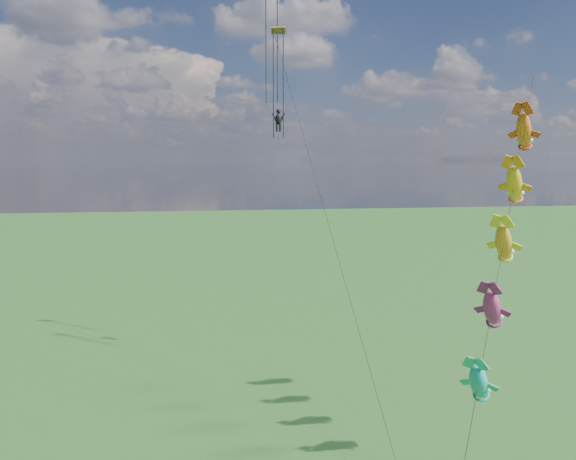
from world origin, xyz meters
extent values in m
cylinder|color=black|center=(22.46, 1.24, 10.16)|extent=(10.20, 12.15, 20.05)
ellipsoid|color=#1995BF|center=(20.22, -1.42, 5.76)|extent=(1.92, 2.07, 2.30)
ellipsoid|color=#D83370|center=(21.65, 0.27, 8.56)|extent=(1.92, 2.07, 2.30)
ellipsoid|color=#D84419|center=(23.07, 1.97, 11.36)|extent=(1.92, 2.07, 2.30)
ellipsoid|color=yellow|center=(24.49, 3.66, 14.17)|extent=(1.92, 2.07, 2.30)
ellipsoid|color=orange|center=(25.92, 5.36, 16.97)|extent=(1.92, 2.07, 2.30)
cylinder|color=black|center=(15.81, 10.23, 12.63)|extent=(4.16, 16.59, 24.98)
cube|color=green|center=(13.78, 15.35, 24.06)|extent=(1.00, 0.56, 0.48)
cylinder|color=black|center=(13.44, 15.35, 20.40)|extent=(0.08, 0.08, 7.31)
cylinder|color=black|center=(14.11, 15.35, 20.40)|extent=(0.08, 0.08, 7.31)
cylinder|color=black|center=(13.33, 18.51, 23.32)|extent=(0.08, 0.08, 8.01)
cylinder|color=black|center=(14.16, 18.51, 23.32)|extent=(0.08, 0.08, 8.01)
camera|label=1|loc=(8.33, -23.32, 15.37)|focal=35.00mm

